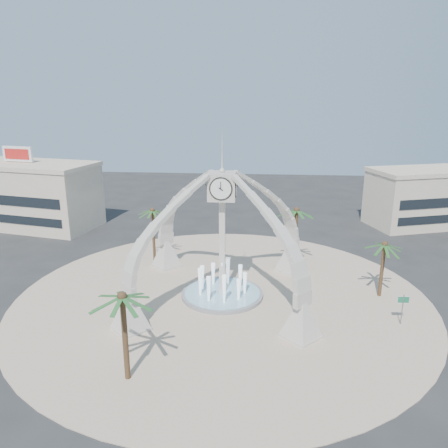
# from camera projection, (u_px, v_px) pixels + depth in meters

# --- Properties ---
(ground) EXTENTS (140.00, 140.00, 0.00)m
(ground) POSITION_uv_depth(u_px,v_px,m) (222.00, 296.00, 42.95)
(ground) COLOR #282828
(ground) RESTS_ON ground
(plaza) EXTENTS (40.00, 40.00, 0.06)m
(plaza) POSITION_uv_depth(u_px,v_px,m) (222.00, 296.00, 42.94)
(plaza) COLOR tan
(plaza) RESTS_ON ground
(clock_tower) EXTENTS (17.94, 17.94, 16.30)m
(clock_tower) POSITION_uv_depth(u_px,v_px,m) (222.00, 234.00, 41.11)
(clock_tower) COLOR beige
(clock_tower) RESTS_ON ground
(fountain) EXTENTS (8.00, 8.00, 3.62)m
(fountain) POSITION_uv_depth(u_px,v_px,m) (222.00, 294.00, 42.86)
(fountain) COLOR gray
(fountain) RESTS_ON ground
(building_nw) EXTENTS (23.75, 13.73, 11.90)m
(building_nw) POSITION_uv_depth(u_px,v_px,m) (23.00, 194.00, 65.29)
(building_nw) COLOR beige
(building_nw) RESTS_ON ground
(building_ne) EXTENTS (21.87, 14.17, 8.60)m
(building_ne) POSITION_uv_depth(u_px,v_px,m) (436.00, 196.00, 65.95)
(building_ne) COLOR beige
(building_ne) RESTS_ON ground
(palm_east) EXTENTS (4.75, 4.75, 6.14)m
(palm_east) POSITION_uv_depth(u_px,v_px,m) (385.00, 245.00, 41.47)
(palm_east) COLOR brown
(palm_east) RESTS_ON ground
(palm_west) EXTENTS (4.44, 4.44, 6.94)m
(palm_west) POSITION_uv_depth(u_px,v_px,m) (152.00, 211.00, 50.38)
(palm_west) COLOR brown
(palm_west) RESTS_ON ground
(palm_north) EXTENTS (4.58, 4.58, 7.53)m
(palm_north) POSITION_uv_depth(u_px,v_px,m) (297.00, 211.00, 48.59)
(palm_north) COLOR brown
(palm_north) RESTS_ON ground
(palm_south) EXTENTS (4.91, 4.91, 7.08)m
(palm_south) POSITION_uv_depth(u_px,v_px,m) (122.00, 298.00, 28.72)
(palm_south) COLOR brown
(palm_south) RESTS_ON ground
(street_sign) EXTENTS (1.03, 0.09, 2.81)m
(street_sign) POSITION_uv_depth(u_px,v_px,m) (403.00, 303.00, 37.08)
(street_sign) COLOR slate
(street_sign) RESTS_ON ground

